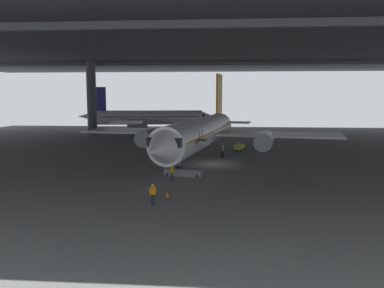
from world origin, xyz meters
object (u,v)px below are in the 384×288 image
Objects in this scene: airplane_main at (201,133)px; traffic_cone_orange at (167,195)px; crew_worker_near_nose at (153,193)px; airplane_distant at (147,118)px; baggage_tug at (239,147)px; crew_worker_by_stairs at (172,171)px; boarding_stairs at (184,168)px.

airplane_main is 19.12m from traffic_cone_orange.
crew_worker_near_nose is 2.22m from traffic_cone_orange.
airplane_distant is 51.10× the size of traffic_cone_orange.
baggage_tug is (19.33, -28.17, -2.63)m from airplane_distant.
airplane_distant is (-12.29, 49.73, 2.16)m from crew_worker_by_stairs.
crew_worker_by_stairs is 51.27m from airplane_distant.
airplane_distant is (-13.14, 46.71, 2.42)m from boarding_stairs.
traffic_cone_orange is at bearing -94.74° from airplane_main.
crew_worker_near_nose is 2.69× the size of traffic_cone_orange.
boarding_stairs is at bearing -74.28° from airplane_distant.
traffic_cone_orange is (0.78, 1.99, -0.63)m from crew_worker_near_nose.
traffic_cone_orange is at bearing -86.15° from crew_worker_by_stairs.
crew_worker_by_stairs is (0.38, 7.86, 0.07)m from crew_worker_near_nose.
crew_worker_near_nose is at bearing -96.49° from boarding_stairs.
crew_worker_near_nose is (-1.24, -10.88, 0.19)m from boarding_stairs.
airplane_main reaches higher than traffic_cone_orange.
baggage_tug is at bearing 75.83° from crew_worker_near_nose.
crew_worker_near_nose is at bearing -111.34° from traffic_cone_orange.
airplane_distant reaches higher than crew_worker_by_stairs.
crew_worker_by_stairs is 22.68m from baggage_tug.
boarding_stairs reaches higher than baggage_tug.
airplane_main is at bearing 83.59° from crew_worker_near_nose.
crew_worker_by_stairs is (-1.96, -12.93, -2.42)m from airplane_main.
airplane_main is at bearing 83.67° from boarding_stairs.
crew_worker_by_stairs is at bearing -98.60° from airplane_main.
crew_worker_near_nose is at bearing -96.41° from airplane_main.
boarding_stairs is 2.85× the size of crew_worker_near_nose.
crew_worker_near_nose is 0.05× the size of airplane_distant.
airplane_main is at bearing 85.26° from traffic_cone_orange.
traffic_cone_orange is 0.24× the size of baggage_tug.
airplane_main reaches higher than airplane_distant.
baggage_tug is at bearing 71.90° from crew_worker_by_stairs.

